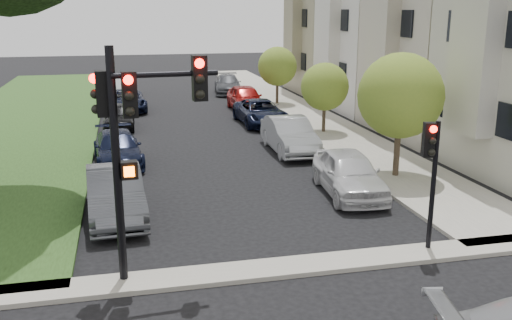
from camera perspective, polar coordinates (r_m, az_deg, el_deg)
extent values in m
plane|color=black|center=(12.49, 5.36, -14.80)|extent=(140.00, 140.00, 0.00)
cube|color=#274318|center=(35.23, -21.81, 3.89)|extent=(8.00, 44.00, 0.12)
cube|color=gray|center=(36.29, 3.62, 5.23)|extent=(3.50, 44.00, 0.12)
cube|color=gray|center=(14.16, 2.79, -10.71)|extent=(60.00, 1.00, 0.12)
cube|color=#AAA8A5|center=(22.02, 20.91, 9.61)|extent=(0.70, 2.20, 5.50)
cube|color=black|center=(22.13, 21.82, 12.16)|extent=(0.08, 3.60, 6.00)
cube|color=gray|center=(30.37, 19.27, 11.92)|extent=(7.00, 7.40, 10.00)
cube|color=gray|center=(28.55, 12.49, 11.24)|extent=(0.70, 2.20, 5.50)
cube|color=black|center=(28.63, 13.16, 13.22)|extent=(0.08, 3.60, 6.00)
cube|color=beige|center=(36.94, 13.01, 12.77)|extent=(7.00, 7.40, 10.00)
cube|color=beige|center=(35.46, 7.23, 12.14)|extent=(0.70, 2.20, 5.50)
cube|color=black|center=(35.53, 7.75, 13.74)|extent=(0.08, 3.60, 6.00)
cube|color=gray|center=(43.82, 8.65, 13.27)|extent=(7.00, 7.40, 10.00)
cube|color=gray|center=(42.57, 3.68, 12.68)|extent=(0.70, 2.20, 5.50)
cube|color=black|center=(42.63, 4.10, 14.02)|extent=(0.08, 3.60, 6.00)
cylinder|color=black|center=(21.78, 13.91, 1.05)|extent=(0.22, 0.22, 2.23)
sphere|color=olive|center=(21.40, 14.25, 6.26)|extent=(3.12, 3.12, 3.12)
cylinder|color=black|center=(29.03, 6.80, 4.29)|extent=(0.17, 0.17, 1.71)
sphere|color=olive|center=(28.79, 6.89, 7.29)|extent=(2.39, 2.39, 2.39)
cylinder|color=black|center=(37.54, 2.13, 6.88)|extent=(0.18, 0.18, 1.80)
sphere|color=olive|center=(37.34, 2.15, 9.34)|extent=(2.53, 2.53, 2.53)
cylinder|color=black|center=(12.94, -13.73, -1.04)|extent=(0.20, 0.20, 5.43)
cylinder|color=black|center=(12.57, -9.02, 8.47)|extent=(2.30, 0.30, 0.13)
cube|color=black|center=(12.59, -12.53, 6.39)|extent=(0.33, 0.29, 0.99)
cube|color=black|center=(12.65, -5.67, 8.15)|extent=(0.33, 0.29, 0.99)
cube|color=black|center=(12.85, -15.12, 6.40)|extent=(0.29, 0.33, 0.99)
sphere|color=#FF0C05|center=(12.39, -12.60, 7.82)|extent=(0.21, 0.21, 0.21)
sphere|color=black|center=(12.49, -12.43, 4.77)|extent=(0.21, 0.21, 0.21)
cube|color=black|center=(12.93, -12.57, -0.97)|extent=(0.38, 0.29, 0.40)
cube|color=#FF5905|center=(12.79, -12.56, -1.15)|extent=(0.23, 0.03, 0.23)
cylinder|color=black|center=(15.22, 17.27, -2.72)|extent=(0.15, 0.15, 3.48)
cube|color=black|center=(14.78, 16.89, 1.95)|extent=(0.32, 0.29, 0.87)
sphere|color=#FF0C05|center=(14.60, 17.24, 2.95)|extent=(0.18, 0.18, 0.18)
imported|color=silver|center=(19.63, 9.28, -1.30)|extent=(2.18, 4.58, 1.51)
imported|color=#999BA0|center=(25.16, 3.38, 2.51)|extent=(1.67, 4.67, 1.53)
imported|color=black|center=(31.17, 0.46, 4.79)|extent=(2.36, 4.91, 1.35)
imported|color=maroon|center=(35.51, -1.06, 6.22)|extent=(1.88, 4.58, 1.56)
imported|color=#3F4247|center=(42.75, -2.83, 7.56)|extent=(2.48, 4.89, 1.36)
imported|color=#3F4247|center=(17.75, -13.90, -3.29)|extent=(1.88, 4.69, 1.52)
imported|color=black|center=(23.89, -13.66, 1.14)|extent=(2.18, 4.61, 1.30)
imported|color=black|center=(30.93, -13.56, 4.28)|extent=(1.68, 3.97, 1.34)
imported|color=black|center=(36.31, -12.77, 5.85)|extent=(2.44, 4.82, 1.31)
imported|color=silver|center=(42.68, -13.46, 7.27)|extent=(2.36, 4.83, 1.52)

